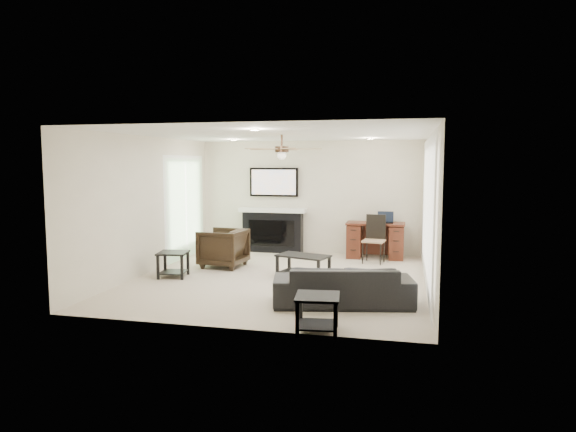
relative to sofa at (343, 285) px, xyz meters
name	(u,v)px	position (x,y,z in m)	size (l,w,h in m)	color
room_shell	(292,182)	(-1.08, 1.47, 1.40)	(5.50, 5.54, 2.52)	beige
sofa	(343,285)	(0.00, 0.00, 0.00)	(1.96, 0.77, 0.57)	black
armchair	(223,248)	(-2.60, 2.15, 0.09)	(0.80, 0.82, 0.75)	black
coffee_table	(303,266)	(-0.90, 1.60, -0.09)	(0.90, 0.50, 0.40)	black
end_table_near	(317,314)	(-0.15, -1.25, -0.06)	(0.52, 0.52, 0.45)	black
end_table_left	(173,264)	(-3.15, 1.10, -0.06)	(0.50, 0.50, 0.45)	black
fireplace_unit	(273,210)	(-2.09, 3.97, 0.67)	(1.52, 0.34, 1.91)	black
desk	(375,240)	(0.23, 3.74, 0.09)	(1.22, 0.56, 0.76)	#3B180E
desk_chair	(374,239)	(0.23, 3.19, 0.20)	(0.42, 0.44, 0.97)	black
laptop	(385,218)	(0.43, 3.72, 0.59)	(0.33, 0.24, 0.23)	black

